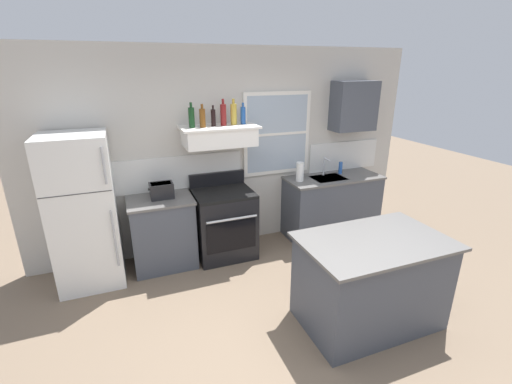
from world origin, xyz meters
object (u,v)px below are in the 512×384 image
object	(u,v)px
bottle_balsamic_dark	(213,117)
bottle_champagne_gold_foil	(234,114)
bottle_amber_wine	(202,118)
dish_soap_bottle	(340,168)
kitchen_island	(370,281)
refrigerator	(84,212)
bottle_red_label_wine	(223,114)
bottle_blue_liqueur	(243,115)
toaster	(162,190)
stove_range	(224,223)
paper_towel_roll	(300,172)
bottle_dark_green_wine	(192,117)

from	to	relation	value
bottle_balsamic_dark	bottle_champagne_gold_foil	world-z (taller)	bottle_champagne_gold_foil
bottle_amber_wine	bottle_balsamic_dark	world-z (taller)	bottle_amber_wine
dish_soap_bottle	kitchen_island	xyz separation A→B (m)	(-0.93, -1.95, -0.54)
bottle_amber_wine	dish_soap_bottle	distance (m)	2.26
refrigerator	bottle_red_label_wine	size ratio (longest dim) A/B	5.48
bottle_red_label_wine	kitchen_island	size ratio (longest dim) A/B	0.23
bottle_blue_liqueur	kitchen_island	world-z (taller)	bottle_blue_liqueur
toaster	stove_range	size ratio (longest dim) A/B	0.27
bottle_balsamic_dark	paper_towel_roll	bearing A→B (deg)	-2.73
toaster	bottle_champagne_gold_foil	size ratio (longest dim) A/B	0.93
bottle_red_label_wine	bottle_blue_liqueur	size ratio (longest dim) A/B	1.21
bottle_dark_green_wine	stove_range	bearing A→B (deg)	-13.76
bottle_amber_wine	bottle_champagne_gold_foil	distance (m)	0.42
stove_range	dish_soap_bottle	xyz separation A→B (m)	(1.88, 0.14, 0.54)
dish_soap_bottle	paper_towel_roll	bearing A→B (deg)	-172.36
bottle_red_label_wine	paper_towel_roll	distance (m)	1.36
kitchen_island	dish_soap_bottle	bearing A→B (deg)	64.62
toaster	bottle_dark_green_wine	distance (m)	0.96
stove_range	dish_soap_bottle	bearing A→B (deg)	4.18
bottle_champagne_gold_foil	dish_soap_bottle	bearing A→B (deg)	0.31
toaster	bottle_balsamic_dark	world-z (taller)	bottle_balsamic_dark
bottle_dark_green_wine	bottle_balsamic_dark	world-z (taller)	bottle_dark_green_wine
toaster	bottle_amber_wine	size ratio (longest dim) A/B	1.08
bottle_champagne_gold_foil	refrigerator	bearing A→B (deg)	-175.34
toaster	bottle_balsamic_dark	size ratio (longest dim) A/B	1.17
bottle_blue_liqueur	dish_soap_bottle	size ratio (longest dim) A/B	1.48
toaster	bottle_blue_liqueur	bearing A→B (deg)	4.05
toaster	bottle_dark_green_wine	bearing A→B (deg)	3.81
bottle_balsamic_dark	dish_soap_bottle	bearing A→B (deg)	1.26
bottle_red_label_wine	bottle_blue_liqueur	distance (m)	0.27
kitchen_island	bottle_dark_green_wine	bearing A→B (deg)	124.25
bottle_dark_green_wine	paper_towel_roll	xyz separation A→B (m)	(1.47, -0.04, -0.83)
refrigerator	bottle_balsamic_dark	world-z (taller)	bottle_balsamic_dark
bottle_amber_wine	stove_range	bearing A→B (deg)	-16.31
refrigerator	bottle_dark_green_wine	xyz separation A→B (m)	(1.31, 0.11, 0.98)
toaster	stove_range	world-z (taller)	toaster
toaster	dish_soap_bottle	size ratio (longest dim) A/B	1.65
toaster	bottle_blue_liqueur	distance (m)	1.39
refrigerator	bottle_balsamic_dark	xyz separation A→B (m)	(1.58, 0.12, 0.97)
bottle_blue_liqueur	paper_towel_roll	size ratio (longest dim) A/B	0.99
paper_towel_roll	kitchen_island	size ratio (longest dim) A/B	0.19
bottle_balsamic_dark	bottle_blue_liqueur	distance (m)	0.40
dish_soap_bottle	refrigerator	bearing A→B (deg)	-177.40
stove_range	bottle_dark_green_wine	world-z (taller)	bottle_dark_green_wine
bottle_dark_green_wine	bottle_balsamic_dark	xyz separation A→B (m)	(0.27, 0.01, -0.02)
bottle_dark_green_wine	kitchen_island	bearing A→B (deg)	-55.75
bottle_blue_liqueur	dish_soap_bottle	xyz separation A→B (m)	(1.55, 0.01, -0.86)
refrigerator	stove_range	bearing A→B (deg)	0.80
bottle_amber_wine	bottle_blue_liqueur	distance (m)	0.55
refrigerator	stove_range	size ratio (longest dim) A/B	1.63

